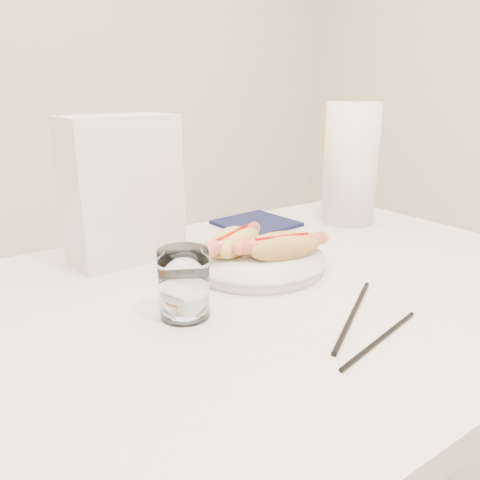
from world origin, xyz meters
TOP-DOWN VIEW (x-y plane):
  - table at (0.00, 0.00)m, footprint 1.20×0.80m
  - plate at (0.04, 0.07)m, footprint 0.32×0.32m
  - hotdog_left at (0.02, 0.12)m, footprint 0.17×0.12m
  - hotdog_right at (0.08, 0.05)m, footprint 0.17×0.10m
  - water_glass at (-0.16, -0.02)m, footprint 0.07×0.07m
  - chopstick_near at (0.05, -0.17)m, footprint 0.21×0.13m
  - chopstick_far at (0.02, -0.24)m, footprint 0.20×0.05m
  - napkin_box at (-0.13, 0.27)m, footprint 0.21×0.13m
  - navy_napkin at (0.22, 0.30)m, footprint 0.18×0.18m
  - paper_towel_roll at (0.42, 0.20)m, footprint 0.16×0.16m

SIDE VIEW (x-z plane):
  - table at x=0.00m, z-range 0.32..1.07m
  - chopstick_far at x=0.02m, z-range 0.75..0.76m
  - chopstick_near at x=0.05m, z-range 0.75..0.76m
  - navy_napkin at x=0.22m, z-range 0.75..0.76m
  - plate at x=0.04m, z-range 0.75..0.77m
  - hotdog_right at x=0.08m, z-range 0.77..0.82m
  - hotdog_left at x=0.02m, z-range 0.77..0.82m
  - water_glass at x=-0.16m, z-range 0.75..0.85m
  - napkin_box at x=-0.13m, z-range 0.75..1.02m
  - paper_towel_roll at x=0.42m, z-range 0.75..1.04m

